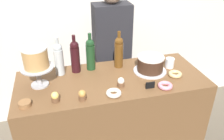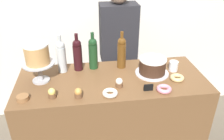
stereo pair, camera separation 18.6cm
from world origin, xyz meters
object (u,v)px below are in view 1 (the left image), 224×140
at_px(wine_bottle_clear, 59,58).
at_px(donut_sugar, 114,93).
at_px(white_layer_cake, 35,57).
at_px(cupcake_vanilla, 121,82).
at_px(chocolate_round_cake, 150,63).
at_px(barista_figure, 112,58).
at_px(wine_bottle_green, 90,54).
at_px(cupcake_caramel, 82,95).
at_px(wine_bottle_amber, 119,52).
at_px(cake_stand_pedestal, 38,73).
at_px(coffee_cup_ceramic, 170,63).
at_px(cupcake_lemon, 55,97).
at_px(donut_glazed, 175,74).
at_px(donut_pink, 165,86).
at_px(price_sign_chalkboard, 150,85).
at_px(wine_bottle_dark_red, 75,56).
at_px(cookie_stack, 25,104).

bearing_deg(wine_bottle_clear, donut_sugar, -49.27).
height_order(wine_bottle_clear, donut_sugar, wine_bottle_clear).
height_order(white_layer_cake, cupcake_vanilla, white_layer_cake).
xyz_separation_m(chocolate_round_cake, donut_sugar, (-0.39, -0.26, -0.06)).
bearing_deg(chocolate_round_cake, barista_figure, 111.33).
distance_m(wine_bottle_green, cupcake_caramel, 0.46).
relative_size(wine_bottle_green, cupcake_vanilla, 4.38).
bearing_deg(wine_bottle_amber, wine_bottle_clear, -179.39).
bearing_deg(cake_stand_pedestal, wine_bottle_clear, 39.98).
relative_size(cake_stand_pedestal, donut_sugar, 2.18).
bearing_deg(coffee_cup_ceramic, cupcake_caramel, -160.60).
xyz_separation_m(chocolate_round_cake, cupcake_vanilla, (-0.31, -0.16, -0.04)).
bearing_deg(wine_bottle_amber, wine_bottle_green, 175.80).
distance_m(cake_stand_pedestal, cupcake_lemon, 0.28).
xyz_separation_m(cake_stand_pedestal, cupcake_lemon, (0.11, -0.24, -0.07)).
xyz_separation_m(wine_bottle_green, donut_glazed, (0.65, -0.29, -0.13)).
height_order(donut_pink, donut_sugar, same).
xyz_separation_m(donut_glazed, donut_sugar, (-0.56, -0.14, 0.00)).
distance_m(cupcake_caramel, barista_figure, 0.89).
xyz_separation_m(white_layer_cake, wine_bottle_clear, (0.16, 0.14, -0.09)).
height_order(cake_stand_pedestal, donut_sugar, cake_stand_pedestal).
bearing_deg(coffee_cup_ceramic, wine_bottle_amber, 163.56).
distance_m(chocolate_round_cake, wine_bottle_amber, 0.29).
bearing_deg(white_layer_cake, cake_stand_pedestal, 0.00).
distance_m(cupcake_vanilla, barista_figure, 0.70).
xyz_separation_m(cake_stand_pedestal, cupcake_caramel, (0.29, -0.27, -0.07)).
bearing_deg(donut_sugar, price_sign_chalkboard, 3.18).
distance_m(cupcake_caramel, coffee_cup_ceramic, 0.86).
relative_size(wine_bottle_clear, cupcake_lemon, 4.38).
distance_m(price_sign_chalkboard, coffee_cup_ceramic, 0.40).
bearing_deg(cake_stand_pedestal, wine_bottle_dark_red, 26.77).
bearing_deg(cake_stand_pedestal, cookie_stack, -111.26).
bearing_deg(cupcake_lemon, cupcake_caramel, -7.69).
distance_m(white_layer_cake, price_sign_chalkboard, 0.87).
height_order(cake_stand_pedestal, cupcake_lemon, cake_stand_pedestal).
distance_m(wine_bottle_clear, cookie_stack, 0.48).
xyz_separation_m(cake_stand_pedestal, wine_bottle_clear, (0.16, 0.14, 0.04)).
bearing_deg(wine_bottle_green, cupcake_caramel, -107.83).
relative_size(cupcake_caramel, cupcake_lemon, 1.00).
bearing_deg(cake_stand_pedestal, price_sign_chalkboard, -17.54).
xyz_separation_m(wine_bottle_green, cupcake_vanilla, (0.17, -0.33, -0.11)).
distance_m(cupcake_lemon, donut_glazed, 0.98).
bearing_deg(cookie_stack, donut_sugar, -2.35).
distance_m(white_layer_cake, cupcake_vanilla, 0.66).
bearing_deg(donut_glazed, donut_pink, -138.07).
xyz_separation_m(donut_pink, donut_glazed, (0.16, 0.14, 0.00)).
height_order(donut_glazed, barista_figure, barista_figure).
distance_m(chocolate_round_cake, wine_bottle_clear, 0.76).
xyz_separation_m(chocolate_round_cake, coffee_cup_ceramic, (0.19, 0.03, -0.03)).
bearing_deg(chocolate_round_cake, cake_stand_pedestal, 179.44).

